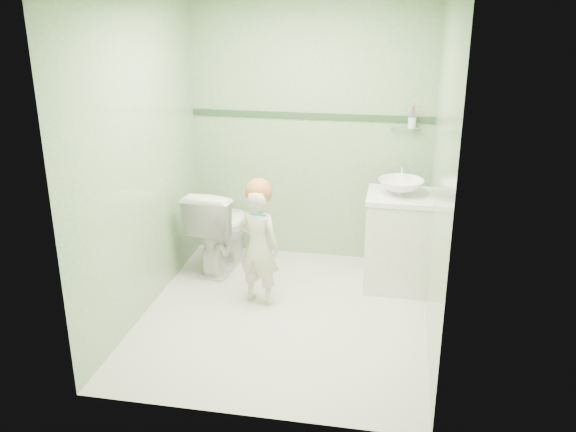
# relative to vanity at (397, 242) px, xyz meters

# --- Properties ---
(ground) EXTENTS (2.50, 2.50, 0.00)m
(ground) POSITION_rel_vanity_xyz_m (-0.84, -0.70, -0.40)
(ground) COLOR silver
(ground) RESTS_ON ground
(room_shell) EXTENTS (2.50, 2.54, 2.40)m
(room_shell) POSITION_rel_vanity_xyz_m (-0.84, -0.70, 0.80)
(room_shell) COLOR #7CA977
(room_shell) RESTS_ON ground
(trim_stripe) EXTENTS (2.20, 0.02, 0.05)m
(trim_stripe) POSITION_rel_vanity_xyz_m (-0.84, 0.54, 0.95)
(trim_stripe) COLOR #2A472B
(trim_stripe) RESTS_ON room_shell
(vanity) EXTENTS (0.52, 0.50, 0.80)m
(vanity) POSITION_rel_vanity_xyz_m (0.00, 0.00, 0.00)
(vanity) COLOR beige
(vanity) RESTS_ON ground
(counter) EXTENTS (0.54, 0.52, 0.04)m
(counter) POSITION_rel_vanity_xyz_m (0.00, 0.00, 0.41)
(counter) COLOR white
(counter) RESTS_ON vanity
(basin) EXTENTS (0.37, 0.37, 0.13)m
(basin) POSITION_rel_vanity_xyz_m (0.00, 0.00, 0.49)
(basin) COLOR white
(basin) RESTS_ON counter
(faucet) EXTENTS (0.03, 0.13, 0.18)m
(faucet) POSITION_rel_vanity_xyz_m (0.00, 0.19, 0.57)
(faucet) COLOR silver
(faucet) RESTS_ON counter
(cup_holder) EXTENTS (0.26, 0.07, 0.21)m
(cup_holder) POSITION_rel_vanity_xyz_m (0.05, 0.48, 0.93)
(cup_holder) COLOR silver
(cup_holder) RESTS_ON room_shell
(toilet) EXTENTS (0.52, 0.80, 0.77)m
(toilet) POSITION_rel_vanity_xyz_m (-1.58, 0.10, -0.01)
(toilet) COLOR white
(toilet) RESTS_ON ground
(toddler) EXTENTS (0.41, 0.32, 0.97)m
(toddler) POSITION_rel_vanity_xyz_m (-1.09, -0.50, 0.09)
(toddler) COLOR beige
(toddler) RESTS_ON ground
(hair_cap) EXTENTS (0.22, 0.22, 0.22)m
(hair_cap) POSITION_rel_vanity_xyz_m (-1.09, -0.48, 0.54)
(hair_cap) COLOR #AE6434
(hair_cap) RESTS_ON toddler
(teal_toothbrush) EXTENTS (0.11, 0.14, 0.08)m
(teal_toothbrush) POSITION_rel_vanity_xyz_m (-1.05, -0.64, 0.42)
(teal_toothbrush) COLOR #0E8275
(teal_toothbrush) RESTS_ON toddler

